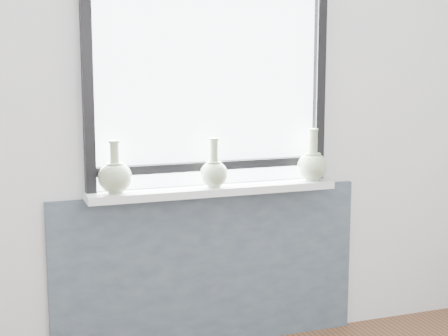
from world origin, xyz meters
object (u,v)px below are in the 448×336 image
object	(u,v)px
vase_a	(115,176)
vase_b	(214,172)
windowsill	(214,190)
vase_c	(312,164)

from	to	relation	value
vase_a	vase_b	distance (m)	0.51
vase_a	windowsill	bearing A→B (deg)	0.99
vase_b	vase_c	size ratio (longest dim) A/B	0.90
windowsill	vase_c	world-z (taller)	vase_c
vase_b	vase_c	xyz separation A→B (m)	(0.57, 0.00, 0.01)
windowsill	vase_a	size ratio (longest dim) A/B	5.05
vase_a	vase_c	size ratio (longest dim) A/B	0.93
vase_a	vase_c	world-z (taller)	vase_c
windowsill	vase_a	xyz separation A→B (m)	(-0.51, -0.01, 0.11)
vase_b	vase_a	bearing A→B (deg)	178.39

